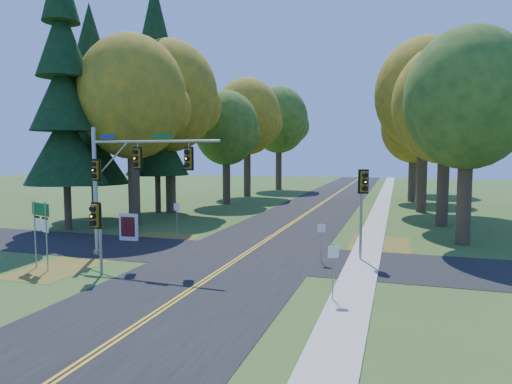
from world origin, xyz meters
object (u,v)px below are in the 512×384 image
(east_signal_pole, at_px, (363,192))
(route_sign_cluster, at_px, (41,221))
(traffic_mast, at_px, (123,174))
(info_kiosk, at_px, (129,227))

(east_signal_pole, distance_m, route_sign_cluster, 15.52)
(traffic_mast, distance_m, route_sign_cluster, 4.49)
(info_kiosk, bearing_deg, route_sign_cluster, -92.80)
(east_signal_pole, bearing_deg, route_sign_cluster, 179.92)
(east_signal_pole, bearing_deg, traffic_mast, 170.93)
(route_sign_cluster, xyz_separation_m, info_kiosk, (0.01, 7.18, -1.42))
(route_sign_cluster, height_order, info_kiosk, route_sign_cluster)
(route_sign_cluster, distance_m, info_kiosk, 7.32)
(traffic_mast, relative_size, route_sign_cluster, 2.33)
(traffic_mast, distance_m, east_signal_pole, 12.17)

